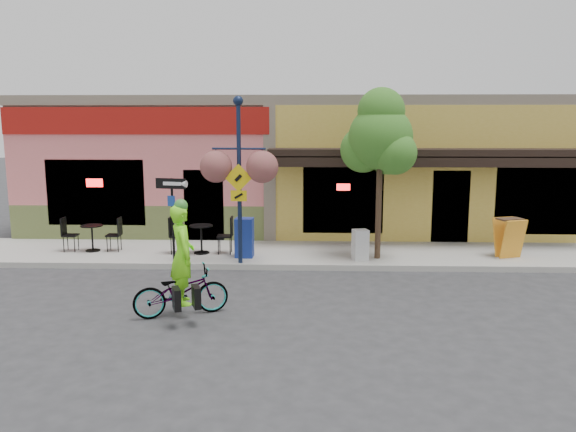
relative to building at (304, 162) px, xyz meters
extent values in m
plane|color=#2D2D30|center=(0.00, -7.50, -2.25)|extent=(90.00, 90.00, 0.00)
cube|color=#9E9B93|center=(0.00, -5.50, -2.17)|extent=(24.00, 3.00, 0.15)
cube|color=#A8A59E|center=(0.00, -6.95, -2.17)|extent=(24.00, 0.12, 0.15)
imported|color=#9C250E|center=(-2.31, -10.40, -1.77)|extent=(1.94, 1.27, 0.96)
imported|color=#7CFF1A|center=(-2.26, -10.40, -1.29)|extent=(0.68, 0.82, 1.93)
camera|label=1|loc=(0.11, -20.77, 1.46)|focal=35.00mm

